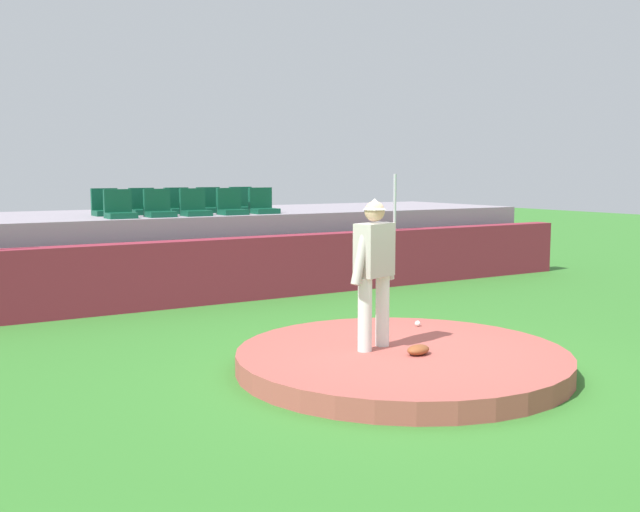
{
  "coord_description": "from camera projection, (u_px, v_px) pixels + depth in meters",
  "views": [
    {
      "loc": [
        -5.0,
        -6.44,
        2.23
      ],
      "look_at": [
        0.0,
        1.79,
        1.13
      ],
      "focal_mm": 41.03,
      "sensor_mm": 36.0,
      "label": 1
    }
  ],
  "objects": [
    {
      "name": "stadium_chair_7",
      "position": [
        178.0,
        205.0,
        14.18
      ],
      "size": [
        0.48,
        0.44,
        0.5
      ],
      "rotation": [
        0.0,
        0.0,
        3.14
      ],
      "color": "#0E4B32",
      "rests_on": "bleacher_platform"
    },
    {
      "name": "stadium_chair_8",
      "position": [
        210.0,
        205.0,
        14.5
      ],
      "size": [
        0.48,
        0.44,
        0.5
      ],
      "rotation": [
        0.0,
        0.0,
        3.14
      ],
      "color": "#0E4B32",
      "rests_on": "bleacher_platform"
    },
    {
      "name": "brick_barrier",
      "position": [
        220.0,
        271.0,
        12.58
      ],
      "size": [
        16.03,
        0.4,
        1.1
      ],
      "primitive_type": "cube",
      "color": "maroon",
      "rests_on": "ground_plane"
    },
    {
      "name": "stadium_chair_3",
      "position": [
        231.0,
        206.0,
        13.77
      ],
      "size": [
        0.48,
        0.44,
        0.5
      ],
      "rotation": [
        0.0,
        0.0,
        3.14
      ],
      "color": "#0E4B32",
      "rests_on": "bleacher_platform"
    },
    {
      "name": "stadium_chair_6",
      "position": [
        143.0,
        206.0,
        13.81
      ],
      "size": [
        0.48,
        0.44,
        0.5
      ],
      "rotation": [
        0.0,
        0.0,
        3.14
      ],
      "color": "#0E4B32",
      "rests_on": "bleacher_platform"
    },
    {
      "name": "stadium_chair_4",
      "position": [
        263.0,
        205.0,
        14.16
      ],
      "size": [
        0.48,
        0.44,
        0.5
      ],
      "rotation": [
        0.0,
        0.0,
        3.14
      ],
      "color": "#0E4B32",
      "rests_on": "bleacher_platform"
    },
    {
      "name": "stadium_chair_1",
      "position": [
        159.0,
        208.0,
        13.07
      ],
      "size": [
        0.48,
        0.44,
        0.5
      ],
      "rotation": [
        0.0,
        0.0,
        3.14
      ],
      "color": "#0E4B32",
      "rests_on": "bleacher_platform"
    },
    {
      "name": "pitcher",
      "position": [
        374.0,
        262.0,
        8.25
      ],
      "size": [
        0.76,
        0.38,
        1.71
      ],
      "rotation": [
        0.0,
        0.0,
        0.32
      ],
      "color": "white",
      "rests_on": "pitchers_mound"
    },
    {
      "name": "stadium_chair_5",
      "position": [
        106.0,
        207.0,
        13.47
      ],
      "size": [
        0.48,
        0.44,
        0.5
      ],
      "rotation": [
        0.0,
        0.0,
        3.14
      ],
      "color": "#0E4B32",
      "rests_on": "bleacher_platform"
    },
    {
      "name": "stadium_chair_0",
      "position": [
        119.0,
        209.0,
        12.69
      ],
      "size": [
        0.48,
        0.44,
        0.5
      ],
      "rotation": [
        0.0,
        0.0,
        3.14
      ],
      "color": "#0E4B32",
      "rests_on": "bleacher_platform"
    },
    {
      "name": "pitchers_mound",
      "position": [
        402.0,
        360.0,
        8.29
      ],
      "size": [
        3.76,
        3.76,
        0.23
      ],
      "primitive_type": "cylinder",
      "color": "#A95047",
      "rests_on": "ground_plane"
    },
    {
      "name": "fence_post_right",
      "position": [
        395.0,
        202.0,
        14.39
      ],
      "size": [
        0.06,
        0.06,
        1.1
      ],
      "primitive_type": "cylinder",
      "color": "silver",
      "rests_on": "brick_barrier"
    },
    {
      "name": "stadium_chair_9",
      "position": [
        243.0,
        204.0,
        14.88
      ],
      "size": [
        0.48,
        0.44,
        0.5
      ],
      "rotation": [
        0.0,
        0.0,
        3.14
      ],
      "color": "#0E4B32",
      "rests_on": "bleacher_platform"
    },
    {
      "name": "bleacher_platform",
      "position": [
        170.0,
        248.0,
        14.66
      ],
      "size": [
        15.33,
        3.75,
        1.44
      ],
      "primitive_type": "cube",
      "color": "#978D98",
      "rests_on": "ground_plane"
    },
    {
      "name": "stadium_chair_2",
      "position": [
        195.0,
        207.0,
        13.41
      ],
      "size": [
        0.48,
        0.44,
        0.5
      ],
      "rotation": [
        0.0,
        0.0,
        3.14
      ],
      "color": "#0E4B32",
      "rests_on": "bleacher_platform"
    },
    {
      "name": "fielding_glove",
      "position": [
        418.0,
        350.0,
        8.06
      ],
      "size": [
        0.34,
        0.27,
        0.11
      ],
      "primitive_type": "ellipsoid",
      "rotation": [
        0.0,
        0.0,
        3.38
      ],
      "color": "brown",
      "rests_on": "pitchers_mound"
    },
    {
      "name": "baseball",
      "position": [
        418.0,
        324.0,
        9.55
      ],
      "size": [
        0.07,
        0.07,
        0.07
      ],
      "primitive_type": "sphere",
      "color": "white",
      "rests_on": "pitchers_mound"
    },
    {
      "name": "ground_plane",
      "position": [
        402.0,
        370.0,
        8.3
      ],
      "size": [
        60.0,
        60.0,
        0.0
      ],
      "primitive_type": "plane",
      "color": "#367A2B"
    }
  ]
}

